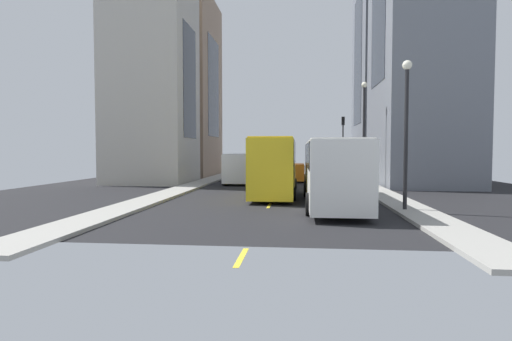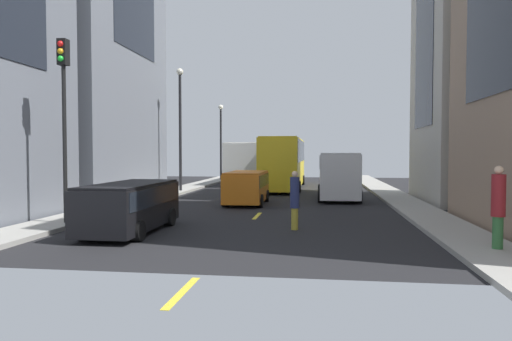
% 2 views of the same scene
% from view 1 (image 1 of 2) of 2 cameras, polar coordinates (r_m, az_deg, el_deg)
% --- Properties ---
extents(ground_plane, '(39.48, 39.48, 0.00)m').
position_cam_1_polar(ground_plane, '(31.96, 3.17, -2.36)').
color(ground_plane, black).
extents(sidewalk_west, '(1.87, 44.00, 0.15)m').
position_cam_1_polar(sidewalk_west, '(32.35, 15.31, -2.26)').
color(sidewalk_west, '#9E9B93').
rests_on(sidewalk_west, ground).
extents(sidewalk_east, '(1.87, 44.00, 0.15)m').
position_cam_1_polar(sidewalk_east, '(32.98, -8.74, -2.10)').
color(sidewalk_east, '#9E9B93').
rests_on(sidewalk_east, ground).
extents(lane_stripe_0, '(0.16, 2.00, 0.01)m').
position_cam_1_polar(lane_stripe_0, '(52.89, 4.25, -0.34)').
color(lane_stripe_0, yellow).
rests_on(lane_stripe_0, ground).
extents(lane_stripe_1, '(0.16, 2.00, 0.01)m').
position_cam_1_polar(lane_stripe_1, '(42.42, 3.84, -1.10)').
color(lane_stripe_1, yellow).
rests_on(lane_stripe_1, ground).
extents(lane_stripe_2, '(0.16, 2.00, 0.01)m').
position_cam_1_polar(lane_stripe_2, '(31.96, 3.17, -2.35)').
color(lane_stripe_2, yellow).
rests_on(lane_stripe_2, ground).
extents(lane_stripe_3, '(0.16, 2.00, 0.01)m').
position_cam_1_polar(lane_stripe_3, '(21.53, 1.83, -4.82)').
color(lane_stripe_3, yellow).
rests_on(lane_stripe_3, ground).
extents(lane_stripe_4, '(0.16, 2.00, 0.01)m').
position_cam_1_polar(lane_stripe_4, '(11.26, -2.03, -11.83)').
color(lane_stripe_4, yellow).
rests_on(lane_stripe_4, ground).
extents(building_west_0, '(7.21, 10.45, 25.55)m').
position_cam_1_polar(building_west_0, '(49.22, 18.06, 14.25)').
color(building_west_0, slate).
rests_on(building_west_0, ground).
extents(building_east_0, '(7.94, 10.42, 19.58)m').
position_cam_1_polar(building_east_0, '(48.08, -10.53, 11.01)').
color(building_east_0, '#937760').
rests_on(building_east_0, ground).
extents(building_east_1, '(6.81, 7.41, 17.54)m').
position_cam_1_polar(building_east_1, '(38.20, -14.09, 11.59)').
color(building_east_1, '#B7B2A8').
rests_on(building_east_1, ground).
extents(city_bus_white, '(2.80, 12.03, 3.35)m').
position_cam_1_polar(city_bus_white, '(21.99, 10.35, 0.53)').
color(city_bus_white, silver).
rests_on(city_bus_white, ground).
extents(streetcar_yellow, '(2.70, 12.21, 3.59)m').
position_cam_1_polar(streetcar_yellow, '(27.35, 2.75, 1.24)').
color(streetcar_yellow, yellow).
rests_on(streetcar_yellow, ground).
extents(delivery_van_white, '(2.25, 5.36, 2.58)m').
position_cam_1_polar(delivery_van_white, '(35.49, -2.34, 0.60)').
color(delivery_van_white, white).
rests_on(delivery_van_white, ground).
extents(car_black_0, '(1.98, 4.74, 1.61)m').
position_cam_1_polar(car_black_0, '(46.76, 8.44, 0.40)').
color(car_black_0, black).
rests_on(car_black_0, ground).
extents(car_orange_1, '(1.96, 4.07, 1.64)m').
position_cam_1_polar(car_orange_1, '(38.09, 5.28, -0.09)').
color(car_orange_1, orange).
rests_on(car_orange_1, ground).
extents(pedestrian_walking_far, '(0.34, 0.34, 2.12)m').
position_cam_1_polar(pedestrian_walking_far, '(49.34, -4.08, 0.92)').
color(pedestrian_walking_far, '#336B38').
rests_on(pedestrian_walking_far, ground).
extents(pedestrian_crossing_mid, '(0.31, 0.31, 1.98)m').
position_cam_1_polar(pedestrian_crossing_mid, '(45.62, 1.85, 0.50)').
color(pedestrian_crossing_mid, gold).
rests_on(pedestrian_crossing_mid, ground).
extents(traffic_light_near_corner, '(0.32, 0.44, 6.36)m').
position_cam_1_polar(traffic_light_near_corner, '(46.22, 11.84, 4.79)').
color(traffic_light_near_corner, black).
rests_on(traffic_light_near_corner, ground).
extents(streetlamp_near, '(0.44, 0.44, 6.78)m').
position_cam_1_polar(streetlamp_near, '(20.24, 19.93, 6.78)').
color(streetlamp_near, black).
rests_on(streetlamp_near, ground).
extents(streetlamp_far, '(0.44, 0.44, 7.84)m').
position_cam_1_polar(streetlamp_far, '(32.45, 14.59, 6.27)').
color(streetlamp_far, black).
rests_on(streetlamp_far, ground).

